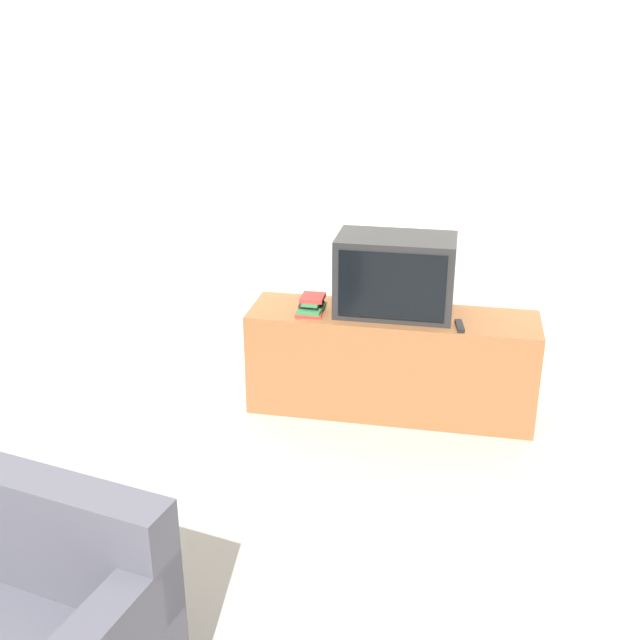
{
  "coord_description": "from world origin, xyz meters",
  "views": [
    {
      "loc": [
        1.23,
        -1.47,
        2.35
      ],
      "look_at": [
        0.52,
        2.17,
        0.82
      ],
      "focal_mm": 42.0,
      "sensor_mm": 36.0,
      "label": 1
    }
  ],
  "objects_px": {
    "tv_stand": "(391,362)",
    "television": "(395,275)",
    "remote_on_stand": "(460,326)",
    "book_stack": "(312,305)"
  },
  "relations": [
    {
      "from": "tv_stand",
      "to": "remote_on_stand",
      "type": "bearing_deg",
      "value": -19.15
    },
    {
      "from": "tv_stand",
      "to": "book_stack",
      "type": "height_order",
      "value": "book_stack"
    },
    {
      "from": "tv_stand",
      "to": "television",
      "type": "relative_size",
      "value": 2.51
    },
    {
      "from": "tv_stand",
      "to": "remote_on_stand",
      "type": "xyz_separation_m",
      "value": [
        0.4,
        -0.14,
        0.34
      ]
    },
    {
      "from": "tv_stand",
      "to": "television",
      "type": "xyz_separation_m",
      "value": [
        0.0,
        0.03,
        0.56
      ]
    },
    {
      "from": "book_stack",
      "to": "tv_stand",
      "type": "bearing_deg",
      "value": 7.18
    },
    {
      "from": "television",
      "to": "book_stack",
      "type": "height_order",
      "value": "television"
    },
    {
      "from": "tv_stand",
      "to": "book_stack",
      "type": "relative_size",
      "value": 7.27
    },
    {
      "from": "tv_stand",
      "to": "television",
      "type": "height_order",
      "value": "television"
    },
    {
      "from": "remote_on_stand",
      "to": "book_stack",
      "type": "bearing_deg",
      "value": 175.03
    }
  ]
}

